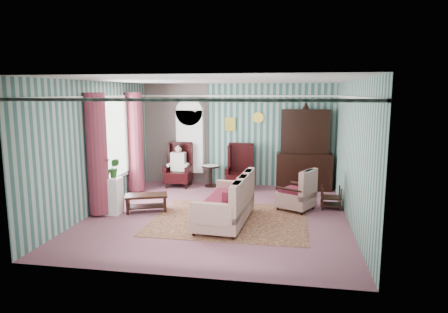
% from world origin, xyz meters
% --- Properties ---
extents(floor, '(6.00, 6.00, 0.00)m').
position_xyz_m(floor, '(0.00, 0.00, 0.00)').
color(floor, '#864E5E').
rests_on(floor, ground).
extents(room_shell, '(5.53, 6.02, 2.91)m').
position_xyz_m(room_shell, '(-0.62, 0.18, 2.01)').
color(room_shell, '#36635D').
rests_on(room_shell, ground).
extents(bookcase, '(0.80, 0.28, 2.24)m').
position_xyz_m(bookcase, '(-1.35, 2.84, 1.12)').
color(bookcase, silver).
rests_on(bookcase, floor).
extents(dresser_hutch, '(1.50, 0.56, 2.36)m').
position_xyz_m(dresser_hutch, '(1.90, 2.72, 1.18)').
color(dresser_hutch, black).
rests_on(dresser_hutch, floor).
extents(wingback_left, '(0.76, 0.80, 1.25)m').
position_xyz_m(wingback_left, '(-1.60, 2.45, 0.62)').
color(wingback_left, black).
rests_on(wingback_left, floor).
extents(wingback_right, '(0.76, 0.80, 1.25)m').
position_xyz_m(wingback_right, '(0.15, 2.45, 0.62)').
color(wingback_right, black).
rests_on(wingback_right, floor).
extents(seated_woman, '(0.44, 0.40, 1.18)m').
position_xyz_m(seated_woman, '(-1.60, 2.45, 0.59)').
color(seated_woman, beige).
rests_on(seated_woman, floor).
extents(round_side_table, '(0.50, 0.50, 0.60)m').
position_xyz_m(round_side_table, '(-0.70, 2.60, 0.30)').
color(round_side_table, black).
rests_on(round_side_table, floor).
extents(nest_table, '(0.45, 0.38, 0.54)m').
position_xyz_m(nest_table, '(2.47, 0.90, 0.27)').
color(nest_table, black).
rests_on(nest_table, floor).
extents(plant_stand, '(0.55, 0.35, 0.80)m').
position_xyz_m(plant_stand, '(-2.40, -0.30, 0.40)').
color(plant_stand, white).
rests_on(plant_stand, floor).
extents(rug, '(3.20, 2.60, 0.01)m').
position_xyz_m(rug, '(0.30, -0.30, 0.01)').
color(rug, '#541C20').
rests_on(rug, floor).
extents(sofa, '(1.06, 2.08, 1.12)m').
position_xyz_m(sofa, '(0.23, -0.51, 0.56)').
color(sofa, beige).
rests_on(sofa, floor).
extents(floral_armchair, '(1.13, 1.10, 0.86)m').
position_xyz_m(floral_armchair, '(1.67, 0.67, 0.43)').
color(floral_armchair, '#C1B995').
rests_on(floral_armchair, floor).
extents(coffee_table, '(1.03, 0.74, 0.39)m').
position_xyz_m(coffee_table, '(-1.64, -0.02, 0.20)').
color(coffee_table, black).
rests_on(coffee_table, floor).
extents(potted_plant_a, '(0.50, 0.47, 0.45)m').
position_xyz_m(potted_plant_a, '(-2.48, -0.41, 1.03)').
color(potted_plant_a, '#224916').
rests_on(potted_plant_a, plant_stand).
extents(potted_plant_b, '(0.26, 0.22, 0.42)m').
position_xyz_m(potted_plant_b, '(-2.29, -0.20, 1.01)').
color(potted_plant_b, '#19511D').
rests_on(potted_plant_b, plant_stand).
extents(potted_plant_c, '(0.25, 0.25, 0.44)m').
position_xyz_m(potted_plant_c, '(-2.50, -0.25, 1.02)').
color(potted_plant_c, '#254C18').
rests_on(potted_plant_c, plant_stand).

